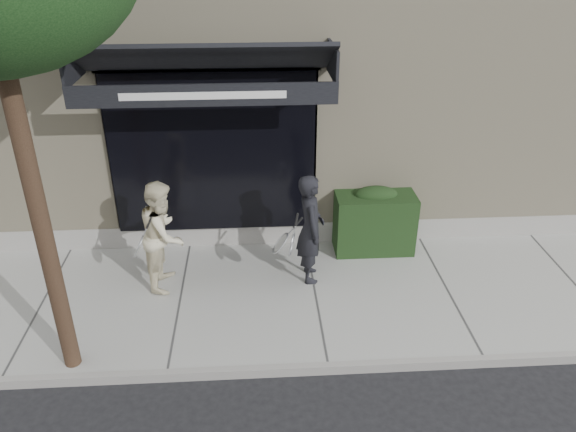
{
  "coord_description": "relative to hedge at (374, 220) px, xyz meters",
  "views": [
    {
      "loc": [
        -0.84,
        -6.85,
        5.03
      ],
      "look_at": [
        -0.37,
        0.6,
        1.12
      ],
      "focal_mm": 35.0,
      "sensor_mm": 36.0,
      "label": 1
    }
  ],
  "objects": [
    {
      "name": "curb",
      "position": [
        -1.1,
        -2.8,
        -0.59
      ],
      "size": [
        20.0,
        0.1,
        0.14
      ],
      "primitive_type": "cube",
      "color": "gray",
      "rests_on": "ground"
    },
    {
      "name": "hedge",
      "position": [
        0.0,
        0.0,
        0.0
      ],
      "size": [
        1.3,
        0.7,
        1.14
      ],
      "color": "black",
      "rests_on": "sidewalk"
    },
    {
      "name": "sidewalk",
      "position": [
        -1.1,
        -1.25,
        -0.6
      ],
      "size": [
        20.0,
        3.0,
        0.12
      ],
      "primitive_type": "cube",
      "color": "#A3A49F",
      "rests_on": "ground"
    },
    {
      "name": "building_facade",
      "position": [
        -1.11,
        3.71,
        2.08
      ],
      "size": [
        14.3,
        8.04,
        5.64
      ],
      "color": "#C3B695",
      "rests_on": "ground"
    },
    {
      "name": "pedestrian_front",
      "position": [
        -1.15,
        -0.82,
        0.32
      ],
      "size": [
        0.78,
        0.79,
        1.72
      ],
      "color": "black",
      "rests_on": "sidewalk"
    },
    {
      "name": "ground",
      "position": [
        -1.1,
        -1.25,
        -0.66
      ],
      "size": [
        80.0,
        80.0,
        0.0
      ],
      "primitive_type": "plane",
      "color": "black",
      "rests_on": "ground"
    },
    {
      "name": "pedestrian_back",
      "position": [
        -3.32,
        -0.83,
        0.3
      ],
      "size": [
        0.77,
        0.86,
        1.68
      ],
      "color": "beige",
      "rests_on": "sidewalk"
    }
  ]
}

